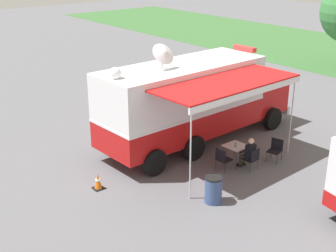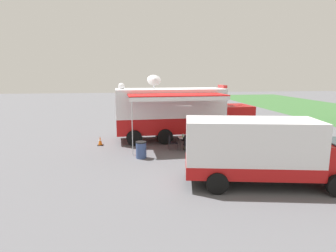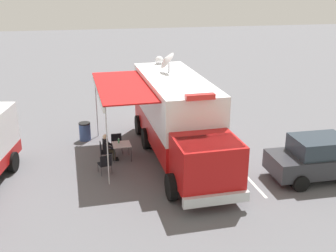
{
  "view_description": "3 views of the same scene",
  "coord_description": "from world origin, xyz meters",
  "px_view_note": "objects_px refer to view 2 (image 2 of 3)",
  "views": [
    {
      "loc": [
        13.52,
        -11.53,
        7.78
      ],
      "look_at": [
        0.15,
        -0.86,
        1.16
      ],
      "focal_mm": 49.48,
      "sensor_mm": 36.0,
      "label": 1
    },
    {
      "loc": [
        18.96,
        -2.67,
        4.49
      ],
      "look_at": [
        1.39,
        -0.32,
        1.22
      ],
      "focal_mm": 30.37,
      "sensor_mm": 36.0,
      "label": 2
    },
    {
      "loc": [
        3.79,
        17.74,
        7.69
      ],
      "look_at": [
        0.27,
        -0.14,
        1.18
      ],
      "focal_mm": 44.48,
      "sensor_mm": 36.0,
      "label": 3
    }
  ],
  "objects_px": {
    "command_truck": "(181,112)",
    "car_behind_truck": "(206,115)",
    "folding_table": "(185,138)",
    "folding_chair_beside_table": "(171,141)",
    "support_truck": "(264,152)",
    "water_bottle": "(183,136)",
    "folding_chair_at_table": "(188,144)",
    "traffic_cone": "(100,141)",
    "seated_responder": "(187,140)",
    "trash_bin": "(141,150)",
    "folding_chair_spare_by_truck": "(211,143)"
  },
  "relations": [
    {
      "from": "folding_chair_spare_by_truck",
      "to": "command_truck",
      "type": "bearing_deg",
      "value": -160.16
    },
    {
      "from": "water_bottle",
      "to": "folding_chair_at_table",
      "type": "height_order",
      "value": "water_bottle"
    },
    {
      "from": "folding_chair_spare_by_truck",
      "to": "support_truck",
      "type": "xyz_separation_m",
      "value": [
        5.18,
        0.69,
        0.87
      ]
    },
    {
      "from": "seated_responder",
      "to": "trash_bin",
      "type": "bearing_deg",
      "value": -70.26
    },
    {
      "from": "traffic_cone",
      "to": "folding_chair_beside_table",
      "type": "bearing_deg",
      "value": 68.87
    },
    {
      "from": "folding_chair_at_table",
      "to": "trash_bin",
      "type": "relative_size",
      "value": 0.96
    },
    {
      "from": "water_bottle",
      "to": "folding_chair_at_table",
      "type": "bearing_deg",
      "value": 14.6
    },
    {
      "from": "folding_chair_beside_table",
      "to": "command_truck",
      "type": "bearing_deg",
      "value": 158.78
    },
    {
      "from": "folding_chair_beside_table",
      "to": "seated_responder",
      "type": "relative_size",
      "value": 0.7
    },
    {
      "from": "command_truck",
      "to": "car_behind_truck",
      "type": "height_order",
      "value": "command_truck"
    },
    {
      "from": "command_truck",
      "to": "folding_chair_spare_by_truck",
      "type": "distance_m",
      "value": 3.81
    },
    {
      "from": "trash_bin",
      "to": "car_behind_truck",
      "type": "distance_m",
      "value": 11.09
    },
    {
      "from": "water_bottle",
      "to": "folding_chair_spare_by_truck",
      "type": "distance_m",
      "value": 1.71
    },
    {
      "from": "water_bottle",
      "to": "folding_chair_beside_table",
      "type": "xyz_separation_m",
      "value": [
        0.05,
        -0.71,
        -0.32
      ]
    },
    {
      "from": "folding_table",
      "to": "support_truck",
      "type": "relative_size",
      "value": 0.12
    },
    {
      "from": "water_bottle",
      "to": "trash_bin",
      "type": "bearing_deg",
      "value": -59.82
    },
    {
      "from": "command_truck",
      "to": "car_behind_truck",
      "type": "distance_m",
      "value": 6.16
    },
    {
      "from": "folding_chair_beside_table",
      "to": "seated_responder",
      "type": "height_order",
      "value": "seated_responder"
    },
    {
      "from": "folding_table",
      "to": "traffic_cone",
      "type": "bearing_deg",
      "value": -106.39
    },
    {
      "from": "trash_bin",
      "to": "traffic_cone",
      "type": "distance_m",
      "value": 3.98
    },
    {
      "from": "trash_bin",
      "to": "folding_table",
      "type": "bearing_deg",
      "value": 120.51
    },
    {
      "from": "folding_chair_spare_by_truck",
      "to": "car_behind_truck",
      "type": "height_order",
      "value": "car_behind_truck"
    },
    {
      "from": "folding_chair_at_table",
      "to": "folding_chair_spare_by_truck",
      "type": "distance_m",
      "value": 1.34
    },
    {
      "from": "command_truck",
      "to": "folding_chair_at_table",
      "type": "xyz_separation_m",
      "value": [
        3.32,
        -0.15,
        -1.43
      ]
    },
    {
      "from": "water_bottle",
      "to": "trash_bin",
      "type": "xyz_separation_m",
      "value": [
        1.49,
        -2.56,
        -0.38
      ]
    },
    {
      "from": "water_bottle",
      "to": "support_truck",
      "type": "distance_m",
      "value": 6.3
    },
    {
      "from": "folding_chair_at_table",
      "to": "seated_responder",
      "type": "distance_m",
      "value": 0.23
    },
    {
      "from": "folding_chair_at_table",
      "to": "seated_responder",
      "type": "bearing_deg",
      "value": -177.56
    },
    {
      "from": "trash_bin",
      "to": "car_behind_truck",
      "type": "height_order",
      "value": "car_behind_truck"
    },
    {
      "from": "seated_responder",
      "to": "water_bottle",
      "type": "bearing_deg",
      "value": -161.15
    },
    {
      "from": "folding_table",
      "to": "trash_bin",
      "type": "bearing_deg",
      "value": -59.49
    },
    {
      "from": "folding_table",
      "to": "trash_bin",
      "type": "height_order",
      "value": "trash_bin"
    },
    {
      "from": "folding_chair_spare_by_truck",
      "to": "seated_responder",
      "type": "distance_m",
      "value": 1.37
    },
    {
      "from": "folding_table",
      "to": "car_behind_truck",
      "type": "height_order",
      "value": "car_behind_truck"
    },
    {
      "from": "folding_table",
      "to": "support_truck",
      "type": "height_order",
      "value": "support_truck"
    },
    {
      "from": "water_bottle",
      "to": "traffic_cone",
      "type": "bearing_deg",
      "value": -107.89
    },
    {
      "from": "folding_table",
      "to": "water_bottle",
      "type": "bearing_deg",
      "value": -53.95
    },
    {
      "from": "support_truck",
      "to": "trash_bin",
      "type": "bearing_deg",
      "value": -132.58
    },
    {
      "from": "folding_chair_beside_table",
      "to": "support_truck",
      "type": "xyz_separation_m",
      "value": [
        5.83,
        2.92,
        0.87
      ]
    },
    {
      "from": "folding_chair_beside_table",
      "to": "trash_bin",
      "type": "relative_size",
      "value": 0.96
    },
    {
      "from": "seated_responder",
      "to": "trash_bin",
      "type": "xyz_separation_m",
      "value": [
        0.98,
        -2.73,
        -0.2
      ]
    },
    {
      "from": "water_bottle",
      "to": "car_behind_truck",
      "type": "relative_size",
      "value": 0.05
    },
    {
      "from": "folding_table",
      "to": "support_truck",
      "type": "distance_m",
      "value": 6.37
    },
    {
      "from": "trash_bin",
      "to": "support_truck",
      "type": "bearing_deg",
      "value": 47.42
    },
    {
      "from": "water_bottle",
      "to": "folding_table",
      "type": "bearing_deg",
      "value": 126.05
    },
    {
      "from": "folding_chair_beside_table",
      "to": "car_behind_truck",
      "type": "height_order",
      "value": "car_behind_truck"
    },
    {
      "from": "folding_table",
      "to": "folding_chair_beside_table",
      "type": "relative_size",
      "value": 0.96
    },
    {
      "from": "car_behind_truck",
      "to": "trash_bin",
      "type": "bearing_deg",
      "value": -33.31
    },
    {
      "from": "support_truck",
      "to": "water_bottle",
      "type": "bearing_deg",
      "value": -159.34
    },
    {
      "from": "folding_chair_beside_table",
      "to": "support_truck",
      "type": "height_order",
      "value": "support_truck"
    }
  ]
}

